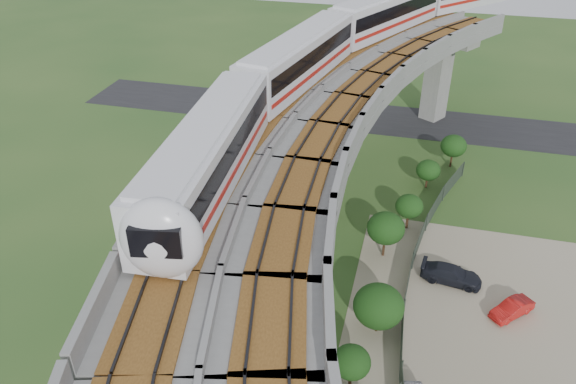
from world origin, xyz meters
name	(u,v)px	position (x,y,z in m)	size (l,w,h in m)	color
ground	(273,294)	(0.00, 0.00, 0.00)	(160.00, 160.00, 0.00)	#2A5120
dirt_lot	(496,357)	(14.00, -2.00, 0.02)	(18.00, 26.00, 0.04)	gray
asphalt_road	(347,115)	(0.00, 30.00, 0.01)	(60.00, 8.00, 0.03)	#232326
viaduct	(337,185)	(3.84, 0.00, 9.05)	(19.58, 73.98, 11.40)	#99968E
metro_train	(367,39)	(2.98, 17.53, 12.31)	(21.65, 58.55, 3.64)	silver
fence	(425,312)	(9.75, 0.00, 0.75)	(3.87, 38.73, 1.50)	#2D382D
tree_0	(454,146)	(11.19, 20.91, 2.14)	(2.35, 2.35, 3.14)	#382314
tree_1	(428,170)	(9.17, 16.55, 1.70)	(2.08, 2.08, 2.59)	#382314
tree_2	(409,206)	(7.98, 9.89, 2.03)	(2.11, 2.11, 2.93)	#382314
tree_3	(386,228)	(6.59, 5.98, 2.43)	(2.68, 2.68, 3.57)	#382314
tree_4	(379,306)	(6.98, -1.61, 2.04)	(3.07, 3.07, 3.34)	#382314
tree_5	(352,362)	(6.08, -6.25, 2.06)	(2.07, 2.07, 2.95)	#382314
car_red	(512,309)	(15.08, 1.87, 0.55)	(1.08, 3.11, 1.02)	#B41310
car_dark	(451,274)	(11.34, 4.25, 0.63)	(1.65, 4.06, 1.18)	black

